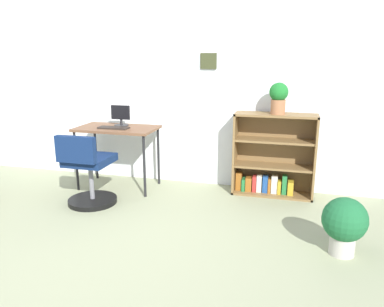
# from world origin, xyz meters

# --- Properties ---
(ground_plane) EXTENTS (6.24, 6.24, 0.00)m
(ground_plane) POSITION_xyz_m (0.00, 0.00, 0.00)
(ground_plane) COLOR gray
(wall_back) EXTENTS (5.20, 0.12, 2.48)m
(wall_back) POSITION_xyz_m (0.00, 2.15, 1.24)
(wall_back) COLOR white
(wall_back) RESTS_ON ground_plane
(desk) EXTENTS (0.93, 0.54, 0.74)m
(desk) POSITION_xyz_m (-0.43, 1.70, 0.67)
(desk) COLOR brown
(desk) RESTS_ON ground_plane
(monitor) EXTENTS (0.23, 0.17, 0.25)m
(monitor) POSITION_xyz_m (-0.42, 1.79, 0.85)
(monitor) COLOR #262628
(monitor) RESTS_ON desk
(keyboard) EXTENTS (0.35, 0.13, 0.02)m
(keyboard) POSITION_xyz_m (-0.43, 1.61, 0.75)
(keyboard) COLOR #2C2520
(keyboard) RESTS_ON desk
(office_chair) EXTENTS (0.52, 0.55, 0.79)m
(office_chair) POSITION_xyz_m (-0.49, 1.10, 0.35)
(office_chair) COLOR black
(office_chair) RESTS_ON ground_plane
(bookshelf_low) EXTENTS (0.90, 0.30, 0.93)m
(bookshelf_low) POSITION_xyz_m (1.36, 1.96, 0.41)
(bookshelf_low) COLOR brown
(bookshelf_low) RESTS_ON ground_plane
(potted_plant_on_shelf) EXTENTS (0.20, 0.20, 0.34)m
(potted_plant_on_shelf) POSITION_xyz_m (1.39, 1.90, 1.12)
(potted_plant_on_shelf) COLOR #9E6642
(potted_plant_on_shelf) RESTS_ON bookshelf_low
(potted_plant_floor) EXTENTS (0.35, 0.35, 0.48)m
(potted_plant_floor) POSITION_xyz_m (2.00, 0.69, 0.27)
(potted_plant_floor) COLOR #B7B2A8
(potted_plant_floor) RESTS_ON ground_plane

